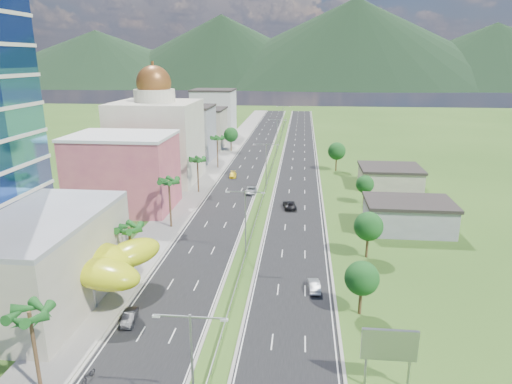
% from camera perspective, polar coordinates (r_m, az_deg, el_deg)
% --- Properties ---
extents(ground, '(500.00, 500.00, 0.00)m').
position_cam_1_polar(ground, '(63.98, -2.42, -11.85)').
color(ground, '#2D5119').
rests_on(ground, ground).
extents(road_left, '(11.00, 260.00, 0.04)m').
position_cam_1_polar(road_left, '(149.70, -0.37, 4.72)').
color(road_left, black).
rests_on(road_left, ground).
extents(road_right, '(11.00, 260.00, 0.04)m').
position_cam_1_polar(road_right, '(148.86, 5.39, 4.58)').
color(road_right, black).
rests_on(road_right, ground).
extents(sidewalk_left, '(7.00, 260.00, 0.12)m').
position_cam_1_polar(sidewalk_left, '(151.00, -3.97, 4.80)').
color(sidewalk_left, gray).
rests_on(sidewalk_left, ground).
extents(median_guardrail, '(0.10, 216.06, 0.76)m').
position_cam_1_polar(median_guardrail, '(131.41, 2.04, 3.33)').
color(median_guardrail, gray).
rests_on(median_guardrail, ground).
extents(streetlight_median_a, '(6.04, 0.25, 11.00)m').
position_cam_1_polar(streetlight_median_a, '(39.59, -8.01, -20.20)').
color(streetlight_median_a, gray).
rests_on(streetlight_median_a, ground).
extents(streetlight_median_b, '(6.04, 0.25, 11.00)m').
position_cam_1_polar(streetlight_median_b, '(70.33, -1.33, -3.15)').
color(streetlight_median_b, gray).
rests_on(streetlight_median_b, ground).
extents(streetlight_median_c, '(6.04, 0.25, 11.00)m').
position_cam_1_polar(streetlight_median_c, '(108.66, 1.28, 3.88)').
color(streetlight_median_c, gray).
rests_on(streetlight_median_c, ground).
extents(streetlight_median_d, '(6.04, 0.25, 11.00)m').
position_cam_1_polar(streetlight_median_d, '(152.81, 2.65, 7.51)').
color(streetlight_median_d, gray).
rests_on(streetlight_median_d, ground).
extents(streetlight_median_e, '(6.04, 0.25, 11.00)m').
position_cam_1_polar(streetlight_median_e, '(197.34, 3.40, 9.50)').
color(streetlight_median_e, gray).
rests_on(streetlight_median_e, ground).
extents(lime_canopy, '(18.00, 15.00, 7.40)m').
position_cam_1_polar(lime_canopy, '(64.18, -21.16, -7.97)').
color(lime_canopy, '#BCC713').
rests_on(lime_canopy, ground).
extents(pink_shophouse, '(20.00, 15.00, 15.00)m').
position_cam_1_polar(pink_shophouse, '(97.67, -16.21, 2.24)').
color(pink_shophouse, '#B64A5E').
rests_on(pink_shophouse, ground).
extents(domed_building, '(20.00, 20.00, 28.70)m').
position_cam_1_polar(domed_building, '(118.09, -12.27, 6.79)').
color(domed_building, beige).
rests_on(domed_building, ground).
extents(midrise_grey, '(16.00, 15.00, 16.00)m').
position_cam_1_polar(midrise_grey, '(142.04, -8.73, 7.17)').
color(midrise_grey, gray).
rests_on(midrise_grey, ground).
extents(midrise_beige, '(16.00, 15.00, 13.00)m').
position_cam_1_polar(midrise_beige, '(163.41, -6.80, 7.90)').
color(midrise_beige, '#9D9681').
rests_on(midrise_beige, ground).
extents(midrise_white, '(16.00, 15.00, 18.00)m').
position_cam_1_polar(midrise_white, '(185.41, -5.28, 9.72)').
color(midrise_white, silver).
rests_on(midrise_white, ground).
extents(billboard, '(5.20, 0.35, 6.20)m').
position_cam_1_polar(billboard, '(46.55, 16.33, -18.05)').
color(billboard, gray).
rests_on(billboard, ground).
extents(shed_near, '(15.00, 10.00, 5.00)m').
position_cam_1_polar(shed_near, '(87.63, 18.49, -2.97)').
color(shed_near, gray).
rests_on(shed_near, ground).
extents(shed_far, '(14.00, 12.00, 4.40)m').
position_cam_1_polar(shed_far, '(116.29, 16.38, 1.74)').
color(shed_far, '#9D9681').
rests_on(shed_far, ground).
extents(palm_tree_a, '(3.60, 3.60, 9.10)m').
position_cam_1_polar(palm_tree_a, '(46.92, -26.44, -13.77)').
color(palm_tree_a, '#47301C').
rests_on(palm_tree_a, ground).
extents(palm_tree_b, '(3.60, 3.60, 8.10)m').
position_cam_1_polar(palm_tree_b, '(66.65, -15.60, -4.61)').
color(palm_tree_b, '#47301C').
rests_on(palm_tree_b, ground).
extents(palm_tree_c, '(3.60, 3.60, 9.60)m').
position_cam_1_polar(palm_tree_c, '(84.19, -10.84, 1.11)').
color(palm_tree_c, '#47301C').
rests_on(palm_tree_c, ground).
extents(palm_tree_d, '(3.60, 3.60, 8.60)m').
position_cam_1_polar(palm_tree_d, '(106.00, -7.33, 3.87)').
color(palm_tree_d, '#47301C').
rests_on(palm_tree_d, ground).
extents(palm_tree_e, '(3.60, 3.60, 9.40)m').
position_cam_1_polar(palm_tree_e, '(129.87, -4.87, 6.59)').
color(palm_tree_e, '#47301C').
rests_on(palm_tree_e, ground).
extents(leafy_tree_lfar, '(4.90, 4.90, 8.05)m').
position_cam_1_polar(leafy_tree_lfar, '(154.61, -3.15, 7.16)').
color(leafy_tree_lfar, '#47301C').
rests_on(leafy_tree_lfar, ground).
extents(leafy_tree_ra, '(4.20, 4.20, 6.90)m').
position_cam_1_polar(leafy_tree_ra, '(57.30, 13.10, -10.47)').
color(leafy_tree_ra, '#47301C').
rests_on(leafy_tree_ra, ground).
extents(leafy_tree_rb, '(4.55, 4.55, 7.47)m').
position_cam_1_polar(leafy_tree_rb, '(73.03, 13.88, -4.20)').
color(leafy_tree_rb, '#47301C').
rests_on(leafy_tree_rb, ground).
extents(leafy_tree_rc, '(3.85, 3.85, 6.33)m').
position_cam_1_polar(leafy_tree_rc, '(100.13, 13.46, 0.94)').
color(leafy_tree_rc, '#47301C').
rests_on(leafy_tree_rc, ground).
extents(leafy_tree_rd, '(4.90, 4.90, 8.05)m').
position_cam_1_polar(leafy_tree_rd, '(128.52, 10.06, 5.05)').
color(leafy_tree_rd, '#47301C').
rests_on(leafy_tree_rd, ground).
extents(mountain_ridge, '(860.00, 140.00, 90.00)m').
position_cam_1_polar(mountain_ridge, '(509.29, 11.92, 12.62)').
color(mountain_ridge, black).
rests_on(mountain_ridge, ground).
extents(car_dark_left, '(1.98, 4.19, 1.33)m').
position_cam_1_polar(car_dark_left, '(58.11, -15.54, -14.84)').
color(car_dark_left, black).
rests_on(car_dark_left, road_left).
extents(car_silver_mid_left, '(2.54, 5.23, 1.43)m').
position_cam_1_polar(car_silver_mid_left, '(106.03, -0.66, 0.22)').
color(car_silver_mid_left, '#A0A4A8').
rests_on(car_silver_mid_left, road_left).
extents(car_yellow_far_left, '(2.25, 4.57, 1.28)m').
position_cam_1_polar(car_yellow_far_left, '(120.72, -2.90, 2.17)').
color(car_yellow_far_left, yellow).
rests_on(car_yellow_far_left, road_left).
extents(car_silver_right, '(1.77, 4.27, 1.37)m').
position_cam_1_polar(car_silver_right, '(63.42, 7.27, -11.50)').
color(car_silver_right, '#ADAFB5').
rests_on(car_silver_right, road_right).
extents(car_dark_far_right, '(3.24, 5.63, 1.48)m').
position_cam_1_polar(car_dark_far_right, '(95.76, 4.21, -1.59)').
color(car_dark_far_right, black).
rests_on(car_dark_far_right, road_right).
extents(motorcycle, '(0.91, 2.22, 1.38)m').
position_cam_1_polar(motorcycle, '(50.46, -20.22, -20.57)').
color(motorcycle, black).
rests_on(motorcycle, road_left).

